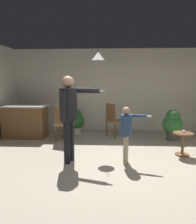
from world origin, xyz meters
The scene contains 12 objects.
ground centered at (0.00, 0.00, 0.00)m, with size 7.68×7.68×0.00m, color #B2A893.
wall_back centered at (0.00, 3.20, 1.35)m, with size 6.40×0.10×2.70m, color silver.
kitchen_counter centered at (-2.45, 2.07, 0.48)m, with size 1.26×0.66×0.95m.
side_table_by_couch centered at (1.66, 0.70, 0.33)m, with size 0.44×0.44×0.52m.
person_adult centered at (-0.79, 0.17, 1.09)m, with size 0.89×0.49×1.75m.
person_child centered at (0.37, 0.17, 0.71)m, with size 0.62×0.33×1.15m.
dining_chair_by_counter centered at (0.14, 2.26, 0.55)m, with size 0.59×0.59×1.00m.
dining_chair_near_wall centered at (-1.24, 1.65, 0.55)m, with size 0.54×0.54×1.00m.
potted_plant_corner centered at (-1.02, 2.53, 0.43)m, with size 0.51×0.51×0.79m.
potted_plant_by_wall centered at (1.79, 1.99, 0.47)m, with size 0.56×0.56×0.86m.
spare_remote_on_table centered at (1.68, 0.74, 0.54)m, with size 0.04×0.13×0.04m, color white.
ceiling_light_pendant centered at (-0.26, 1.28, 2.25)m, with size 0.32×0.32×0.55m.
Camera 1 is at (0.02, -4.09, 1.65)m, focal length 34.80 mm.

